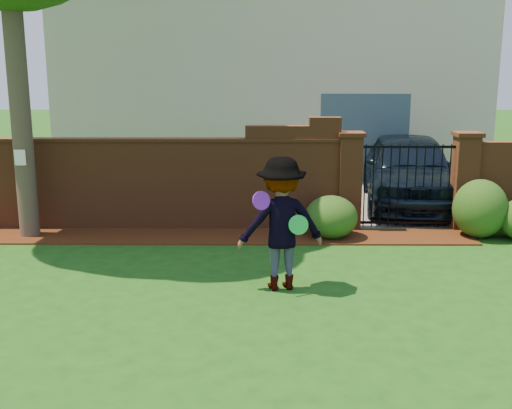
{
  "coord_description": "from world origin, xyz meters",
  "views": [
    {
      "loc": [
        0.69,
        -7.58,
        3.04
      ],
      "look_at": [
        0.62,
        1.4,
        1.05
      ],
      "focal_mm": 43.0,
      "sensor_mm": 36.0,
      "label": 1
    }
  ],
  "objects_px": {
    "car": "(410,171)",
    "man": "(281,224)",
    "frisbee_green": "(298,225)",
    "frisbee_purple": "(261,201)"
  },
  "relations": [
    {
      "from": "car",
      "to": "man",
      "type": "relative_size",
      "value": 2.57
    },
    {
      "from": "car",
      "to": "frisbee_green",
      "type": "distance_m",
      "value": 6.14
    },
    {
      "from": "man",
      "to": "car",
      "type": "bearing_deg",
      "value": -130.61
    },
    {
      "from": "car",
      "to": "frisbee_purple",
      "type": "bearing_deg",
      "value": -113.45
    },
    {
      "from": "car",
      "to": "frisbee_purple",
      "type": "distance_m",
      "value": 6.42
    },
    {
      "from": "car",
      "to": "frisbee_green",
      "type": "relative_size",
      "value": 17.75
    },
    {
      "from": "man",
      "to": "frisbee_purple",
      "type": "relative_size",
      "value": 7.3
    },
    {
      "from": "man",
      "to": "frisbee_green",
      "type": "bearing_deg",
      "value": 128.52
    },
    {
      "from": "frisbee_purple",
      "to": "frisbee_green",
      "type": "distance_m",
      "value": 0.61
    },
    {
      "from": "frisbee_purple",
      "to": "frisbee_green",
      "type": "height_order",
      "value": "frisbee_purple"
    }
  ]
}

